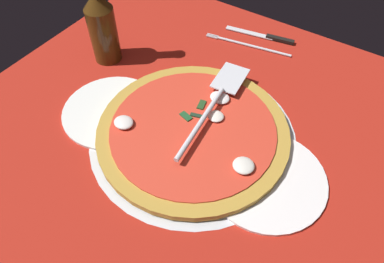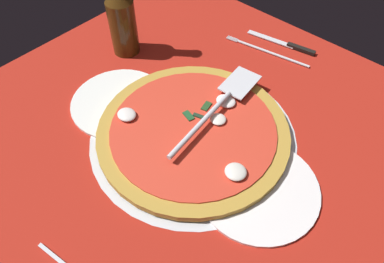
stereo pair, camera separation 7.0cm
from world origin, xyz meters
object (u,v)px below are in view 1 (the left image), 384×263
object	(u,v)px
pizza	(192,132)
pizza_server	(214,102)
dinner_plate_left	(266,179)
place_setting_near	(257,42)
dinner_plate_right	(112,111)
beer_bottle	(101,24)

from	to	relation	value
pizza	pizza_server	size ratio (longest dim) A/B	1.30
dinner_plate_left	place_setting_near	distance (cm)	40.62
dinner_plate_right	pizza	xyz separation A→B (cm)	(-17.57, -3.51, 1.26)
pizza_server	dinner_plate_right	bearing A→B (deg)	114.61
pizza	beer_bottle	xyz separation A→B (cm)	(29.97, -9.52, 7.97)
place_setting_near	dinner_plate_right	bearing A→B (deg)	59.16
pizza	place_setting_near	bearing A→B (deg)	-85.03
dinner_plate_left	place_setting_near	bearing A→B (deg)	-61.28
dinner_plate_left	beer_bottle	bearing A→B (deg)	-12.88
place_setting_near	beer_bottle	bearing A→B (deg)	32.95
dinner_plate_left	beer_bottle	world-z (taller)	beer_bottle
dinner_plate_right	pizza_server	distance (cm)	21.40
dinner_plate_left	pizza	xyz separation A→B (cm)	(16.52, -1.11, 1.26)
pizza	dinner_plate_left	bearing A→B (deg)	176.16
dinner_plate_right	dinner_plate_left	bearing A→B (deg)	-175.97
pizza_server	beer_bottle	distance (cm)	31.10
pizza_server	beer_bottle	xyz separation A→B (cm)	(30.51, -2.24, 5.58)
pizza	place_setting_near	size ratio (longest dim) A/B	1.66
beer_bottle	dinner_plate_right	bearing A→B (deg)	133.57
dinner_plate_left	dinner_plate_right	distance (cm)	34.17
pizza_server	pizza	bearing A→B (deg)	169.54
dinner_plate_right	beer_bottle	xyz separation A→B (cm)	(12.40, -13.03, 9.23)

